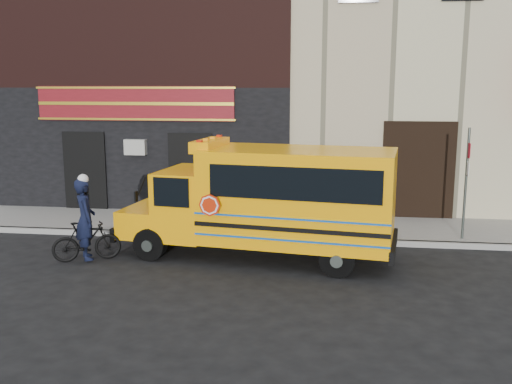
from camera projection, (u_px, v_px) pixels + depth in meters
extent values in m
plane|color=black|center=(271.00, 272.00, 13.14)|extent=(120.00, 120.00, 0.00)
cube|color=gray|center=(281.00, 239.00, 15.65)|extent=(40.00, 0.20, 0.15)
cube|color=gray|center=(285.00, 226.00, 17.12)|extent=(40.00, 3.00, 0.15)
cube|color=#C4BC93|center=(300.00, 35.00, 22.22)|extent=(20.00, 10.00, 12.00)
cube|color=black|center=(138.00, 149.00, 18.78)|extent=(10.00, 0.30, 4.00)
cube|color=black|center=(134.00, 40.00, 18.13)|extent=(10.00, 0.28, 3.00)
cube|color=maroon|center=(135.00, 103.00, 18.33)|extent=(6.50, 0.12, 1.10)
cube|color=black|center=(86.00, 171.00, 19.00)|extent=(1.30, 0.10, 2.50)
cube|color=black|center=(191.00, 174.00, 18.54)|extent=(1.30, 0.10, 2.50)
cylinder|color=black|center=(150.00, 244.00, 13.98)|extent=(0.83, 0.39, 0.80)
cylinder|color=black|center=(181.00, 226.00, 15.78)|extent=(0.83, 0.39, 0.80)
cylinder|color=black|center=(337.00, 259.00, 12.76)|extent=(0.83, 0.39, 0.80)
cylinder|color=black|center=(347.00, 238.00, 14.56)|extent=(0.83, 0.39, 0.80)
cube|color=#FFA205|center=(150.00, 219.00, 14.93)|extent=(1.27, 2.12, 0.70)
cube|color=black|center=(131.00, 226.00, 15.12)|extent=(0.41, 2.05, 0.35)
cube|color=#FFA205|center=(189.00, 202.00, 14.54)|extent=(1.49, 2.25, 1.70)
cube|color=black|center=(168.00, 186.00, 14.62)|extent=(0.32, 1.79, 0.90)
cube|color=#FFA205|center=(298.00, 196.00, 13.73)|extent=(4.77, 2.82, 2.25)
cube|color=black|center=(393.00, 246.00, 13.32)|extent=(0.43, 2.19, 0.30)
cube|color=black|center=(293.00, 184.00, 12.56)|extent=(3.87, 0.60, 0.75)
cube|color=#FFA205|center=(210.00, 145.00, 14.11)|extent=(0.72, 1.65, 0.28)
cylinder|color=red|center=(210.00, 205.00, 12.99)|extent=(0.52, 0.10, 0.52)
cylinder|color=#424A46|center=(466.00, 187.00, 15.18)|extent=(0.07, 0.07, 3.15)
cube|color=maroon|center=(469.00, 150.00, 14.92)|extent=(0.02, 0.28, 0.39)
cube|color=white|center=(468.00, 169.00, 15.01)|extent=(0.02, 0.28, 0.34)
imported|color=black|center=(87.00, 241.00, 13.91)|extent=(1.68, 1.10, 0.98)
imported|color=black|center=(85.00, 221.00, 13.83)|extent=(0.79, 0.87, 1.99)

